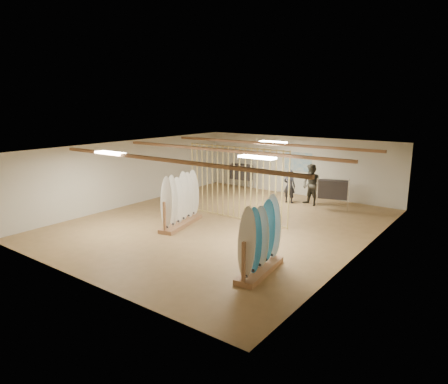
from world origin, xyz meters
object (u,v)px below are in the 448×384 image
Objects in this scene: rack_left at (181,208)px; clothing_rack_b at (333,190)px; shopper_a at (289,184)px; shopper_b at (312,182)px; clothing_rack_a at (241,172)px; rack_right at (260,249)px.

rack_left is 1.80× the size of clothing_rack_b.
shopper_a is 0.84× the size of shopper_b.
clothing_rack_b is 2.03m from shopper_a.
shopper_a reaches higher than clothing_rack_a.
rack_left is 6.11m from shopper_b.
clothing_rack_a is at bearing 91.89° from rack_left.
clothing_rack_b is at bearing 89.97° from rack_right.
clothing_rack_a is 0.80× the size of shopper_a.
rack_right is 7.66m from shopper_b.
clothing_rack_a is 1.02× the size of clothing_rack_b.
clothing_rack_b is 0.79× the size of shopper_a.
rack_left reaches higher than clothing_rack_b.
shopper_a is 0.99m from shopper_b.
clothing_rack_b is at bearing 3.93° from shopper_b.
shopper_a is (-2.89, 7.20, 0.20)m from rack_right.
shopper_b reaches higher than clothing_rack_a.
shopper_b is at bearing 97.74° from rack_right.
clothing_rack_a is 0.67× the size of shopper_b.
clothing_rack_b is at bearing 42.27° from rack_left.
rack_right reaches higher than rack_left.
rack_right is at bearing -56.93° from clothing_rack_a.
clothing_rack_b is at bearing 175.29° from shopper_a.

